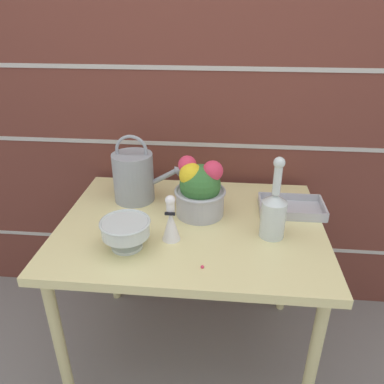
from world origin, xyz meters
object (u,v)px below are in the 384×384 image
(crystal_pedestal_bowl, at_px, (126,230))
(wire_tray, at_px, (291,208))
(glass_decanter, at_px, (274,211))
(watering_can, at_px, (134,176))
(figurine_vase, at_px, (171,222))
(flower_planter, at_px, (199,189))

(crystal_pedestal_bowl, bearing_deg, wire_tray, 27.42)
(glass_decanter, bearing_deg, crystal_pedestal_bowl, -166.67)
(watering_can, height_order, wire_tray, watering_can)
(glass_decanter, bearing_deg, wire_tray, 63.18)
(wire_tray, bearing_deg, figurine_vase, -151.37)
(watering_can, bearing_deg, wire_tray, -3.40)
(watering_can, xyz_separation_m, glass_decanter, (0.59, -0.24, -0.01))
(crystal_pedestal_bowl, bearing_deg, flower_planter, 47.60)
(watering_can, height_order, crystal_pedestal_bowl, watering_can)
(wire_tray, bearing_deg, crystal_pedestal_bowl, -152.58)
(watering_can, distance_m, wire_tray, 0.70)
(flower_planter, distance_m, figurine_vase, 0.22)
(glass_decanter, relative_size, wire_tray, 1.18)
(glass_decanter, bearing_deg, flower_planter, 153.90)
(watering_can, distance_m, flower_planter, 0.32)
(watering_can, xyz_separation_m, wire_tray, (0.69, -0.04, -0.10))
(watering_can, relative_size, flower_planter, 1.30)
(watering_can, bearing_deg, flower_planter, -19.05)
(figurine_vase, bearing_deg, wire_tray, 28.63)
(flower_planter, xyz_separation_m, figurine_vase, (-0.09, -0.20, -0.04))
(crystal_pedestal_bowl, height_order, figurine_vase, figurine_vase)
(glass_decanter, bearing_deg, watering_can, 157.39)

